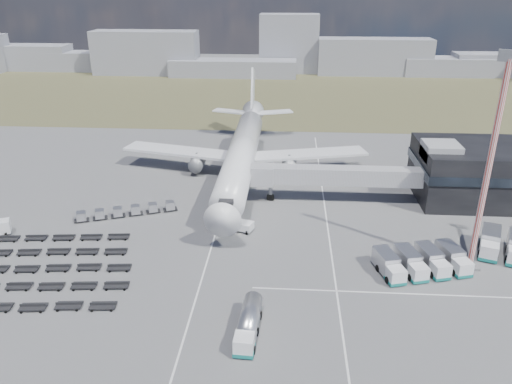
{
  "coord_description": "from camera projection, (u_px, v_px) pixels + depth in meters",
  "views": [
    {
      "loc": [
        9.21,
        -63.1,
        37.47
      ],
      "look_at": [
        3.94,
        14.62,
        4.0
      ],
      "focal_mm": 35.0,
      "sensor_mm": 36.0,
      "label": 1
    }
  ],
  "objects": [
    {
      "name": "ground",
      "position": [
        223.0,
        255.0,
        73.21
      ],
      "size": [
        420.0,
        420.0,
        0.0
      ],
      "primitive_type": "plane",
      "color": "#565659",
      "rests_on": "ground"
    },
    {
      "name": "grass_strip",
      "position": [
        263.0,
        95.0,
        174.04
      ],
      "size": [
        420.0,
        90.0,
        0.01
      ],
      "primitive_type": "cube",
      "color": "brown",
      "rests_on": "ground"
    },
    {
      "name": "lane_markings",
      "position": [
        289.0,
        248.0,
        75.35
      ],
      "size": [
        47.12,
        110.0,
        0.01
      ],
      "color": "silver",
      "rests_on": "ground"
    },
    {
      "name": "terminal",
      "position": [
        501.0,
        172.0,
        90.13
      ],
      "size": [
        30.4,
        16.4,
        11.0
      ],
      "color": "black",
      "rests_on": "ground"
    },
    {
      "name": "jet_bridge",
      "position": [
        325.0,
        176.0,
        88.95
      ],
      "size": [
        30.3,
        3.8,
        7.05
      ],
      "color": "#939399",
      "rests_on": "ground"
    },
    {
      "name": "airliner",
      "position": [
        242.0,
        151.0,
        100.8
      ],
      "size": [
        51.59,
        64.53,
        17.62
      ],
      "color": "white",
      "rests_on": "ground"
    },
    {
      "name": "skyline",
      "position": [
        235.0,
        57.0,
        209.88
      ],
      "size": [
        314.03,
        26.14,
        23.82
      ],
      "color": "gray",
      "rests_on": "ground"
    },
    {
      "name": "fuel_tanker",
      "position": [
        248.0,
        323.0,
        56.54
      ],
      "size": [
        2.77,
        8.99,
        2.87
      ],
      "rotation": [
        0.0,
        0.0,
        -0.06
      ],
      "color": "white",
      "rests_on": "ground"
    },
    {
      "name": "pushback_tug",
      "position": [
        242.0,
        226.0,
        80.1
      ],
      "size": [
        4.1,
        3.1,
        1.6
      ],
      "primitive_type": "cube",
      "rotation": [
        0.0,
        0.0,
        -0.33
      ],
      "color": "white",
      "rests_on": "ground"
    },
    {
      "name": "catering_truck",
      "position": [
        264.0,
        164.0,
        104.63
      ],
      "size": [
        3.81,
        6.71,
        2.9
      ],
      "rotation": [
        0.0,
        0.0,
        -0.2
      ],
      "color": "white",
      "rests_on": "ground"
    },
    {
      "name": "service_trucks_near",
      "position": [
        421.0,
        262.0,
        68.86
      ],
      "size": [
        13.29,
        9.51,
        2.66
      ],
      "rotation": [
        0.0,
        0.0,
        0.27
      ],
      "color": "white",
      "rests_on": "ground"
    },
    {
      "name": "uld_row",
      "position": [
        127.0,
        211.0,
        84.98
      ],
      "size": [
        16.57,
        7.46,
        1.56
      ],
      "rotation": [
        0.0,
        0.0,
        0.36
      ],
      "color": "black",
      "rests_on": "ground"
    },
    {
      "name": "baggage_dollies",
      "position": [
        26.0,
        269.0,
        69.02
      ],
      "size": [
        30.65,
        22.0,
        0.77
      ],
      "rotation": [
        0.0,
        0.0,
        0.09
      ],
      "color": "black",
      "rests_on": "ground"
    },
    {
      "name": "floodlight_mast",
      "position": [
        489.0,
        168.0,
        64.45
      ],
      "size": [
        2.79,
        2.29,
        29.72
      ],
      "rotation": [
        0.0,
        0.0,
        -0.43
      ],
      "color": "#AD261B",
      "rests_on": "ground"
    }
  ]
}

